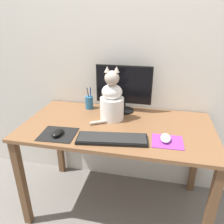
{
  "coord_description": "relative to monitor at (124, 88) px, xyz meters",
  "views": [
    {
      "loc": [
        0.26,
        -1.37,
        1.47
      ],
      "look_at": [
        -0.03,
        -0.06,
        0.88
      ],
      "focal_mm": 35.0,
      "sensor_mm": 36.0,
      "label": 1
    }
  ],
  "objects": [
    {
      "name": "pen_cup",
      "position": [
        -0.29,
        -0.01,
        -0.14
      ],
      "size": [
        0.06,
        0.06,
        0.18
      ],
      "color": "#286089",
      "rests_on": "desk"
    },
    {
      "name": "computer_mouse_left",
      "position": [
        -0.36,
        -0.49,
        -0.18
      ],
      "size": [
        0.07,
        0.11,
        0.04
      ],
      "color": "black",
      "rests_on": "mousepad_left"
    },
    {
      "name": "desk",
      "position": [
        -0.0,
        -0.26,
        -0.3
      ],
      "size": [
        1.35,
        0.71,
        0.76
      ],
      "color": "brown",
      "rests_on": "ground_plane"
    },
    {
      "name": "cat",
      "position": [
        -0.06,
        -0.17,
        -0.05
      ],
      "size": [
        0.24,
        0.25,
        0.4
      ],
      "rotation": [
        0.0,
        0.0,
        0.17
      ],
      "color": "white",
      "rests_on": "desk"
    },
    {
      "name": "computer_mouse_right",
      "position": [
        0.33,
        -0.41,
        -0.18
      ],
      "size": [
        0.06,
        0.11,
        0.04
      ],
      "color": "white",
      "rests_on": "mousepad_right"
    },
    {
      "name": "mousepad_right",
      "position": [
        0.34,
        -0.42,
        -0.2
      ],
      "size": [
        0.19,
        0.17,
        0.0
      ],
      "rotation": [
        0.0,
        0.0,
        0.02
      ],
      "color": "purple",
      "rests_on": "desk"
    },
    {
      "name": "mousepad_left",
      "position": [
        -0.36,
        -0.48,
        -0.2
      ],
      "size": [
        0.24,
        0.22,
        0.0
      ],
      "rotation": [
        0.0,
        0.0,
        0.06
      ],
      "color": "black",
      "rests_on": "desk"
    },
    {
      "name": "ground_plane",
      "position": [
        -0.0,
        -0.26,
        -0.96
      ],
      "size": [
        12.0,
        12.0,
        0.0
      ],
      "primitive_type": "plane",
      "color": "slate"
    },
    {
      "name": "keyboard",
      "position": [
        0.0,
        -0.47,
        -0.19
      ],
      "size": [
        0.46,
        0.2,
        0.02
      ],
      "rotation": [
        0.0,
        0.0,
        0.14
      ],
      "color": "black",
      "rests_on": "desk"
    },
    {
      "name": "monitor",
      "position": [
        0.0,
        0.0,
        0.0
      ],
      "size": [
        0.44,
        0.17,
        0.37
      ],
      "color": "black",
      "rests_on": "desk"
    },
    {
      "name": "wall_back",
      "position": [
        -0.0,
        0.13,
        0.29
      ],
      "size": [
        7.0,
        0.04,
        2.5
      ],
      "color": "beige",
      "rests_on": "ground_plane"
    }
  ]
}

